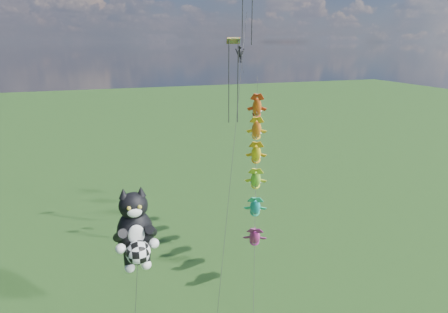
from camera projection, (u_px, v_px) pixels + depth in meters
name	position (u px, v px, depth m)	size (l,w,h in m)	color
cat_kite_rig	(135.00, 231.00, 22.21)	(2.69, 4.19, 11.68)	brown
fish_windsock_rig	(256.00, 167.00, 33.01)	(6.39, 14.72, 16.29)	brown
parafoil_rig	(240.00, 41.00, 30.78)	(8.83, 15.82, 27.17)	brown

